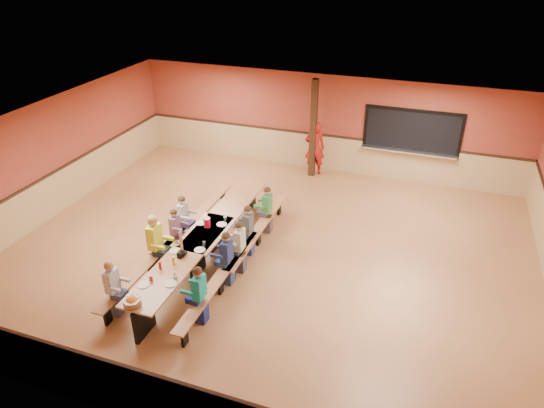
% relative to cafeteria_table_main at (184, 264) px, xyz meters
% --- Properties ---
extents(ground, '(12.00, 12.00, 0.00)m').
position_rel_cafeteria_table_main_xyz_m(ground, '(1.27, 1.77, -0.53)').
color(ground, '#975F39').
rests_on(ground, ground).
extents(room_envelope, '(12.04, 10.04, 3.02)m').
position_rel_cafeteria_table_main_xyz_m(room_envelope, '(1.27, 1.77, 0.16)').
color(room_envelope, '#973C2C').
rests_on(room_envelope, ground).
extents(kitchen_pass_through, '(2.78, 0.28, 1.38)m').
position_rel_cafeteria_table_main_xyz_m(kitchen_pass_through, '(3.87, 6.73, 0.96)').
color(kitchen_pass_through, black).
rests_on(kitchen_pass_through, ground).
extents(structural_post, '(0.18, 0.18, 3.00)m').
position_rel_cafeteria_table_main_xyz_m(structural_post, '(1.07, 6.17, 0.97)').
color(structural_post, black).
rests_on(structural_post, ground).
extents(cafeteria_table_main, '(1.91, 3.70, 0.74)m').
position_rel_cafeteria_table_main_xyz_m(cafeteria_table_main, '(0.00, 0.00, 0.00)').
color(cafeteria_table_main, '#A76B42').
rests_on(cafeteria_table_main, ground).
extents(cafeteria_table_second, '(1.91, 3.70, 0.74)m').
position_rel_cafeteria_table_main_xyz_m(cafeteria_table_second, '(0.08, 1.97, 0.00)').
color(cafeteria_table_second, '#A76B42').
rests_on(cafeteria_table_second, ground).
extents(seated_child_white_left, '(0.37, 0.31, 1.22)m').
position_rel_cafeteria_table_main_xyz_m(seated_child_white_left, '(-0.82, -1.25, 0.08)').
color(seated_child_white_left, silver).
rests_on(seated_child_white_left, ground).
extents(seated_adult_yellow, '(0.44, 0.36, 1.36)m').
position_rel_cafeteria_table_main_xyz_m(seated_adult_yellow, '(-0.82, 0.27, 0.16)').
color(seated_adult_yellow, '#F0F72F').
rests_on(seated_adult_yellow, ground).
extents(seated_child_grey_left, '(0.37, 0.30, 1.21)m').
position_rel_cafeteria_table_main_xyz_m(seated_child_grey_left, '(-0.82, 1.51, 0.08)').
color(seated_child_grey_left, '#B6B6B6').
rests_on(seated_child_grey_left, ground).
extents(seated_child_teal_right, '(0.38, 0.31, 1.24)m').
position_rel_cafeteria_table_main_xyz_m(seated_child_teal_right, '(0.83, -0.88, 0.09)').
color(seated_child_teal_right, teal).
rests_on(seated_child_teal_right, ground).
extents(seated_child_navy_right, '(0.38, 0.31, 1.24)m').
position_rel_cafeteria_table_main_xyz_m(seated_child_navy_right, '(0.83, 0.37, 0.09)').
color(seated_child_navy_right, navy).
rests_on(seated_child_navy_right, ground).
extents(seated_child_char_right, '(0.38, 0.31, 1.24)m').
position_rel_cafeteria_table_main_xyz_m(seated_child_char_right, '(0.83, 1.55, 0.09)').
color(seated_child_char_right, '#444A4D').
rests_on(seated_child_char_right, ground).
extents(seated_child_purple_sec, '(0.34, 0.28, 1.16)m').
position_rel_cafeteria_table_main_xyz_m(seated_child_purple_sec, '(-0.74, 0.99, 0.05)').
color(seated_child_purple_sec, '#815479').
rests_on(seated_child_purple_sec, ground).
extents(seated_child_green_sec, '(0.38, 0.31, 1.22)m').
position_rel_cafeteria_table_main_xyz_m(seated_child_green_sec, '(0.91, 2.59, 0.09)').
color(seated_child_green_sec, '#368141').
rests_on(seated_child_green_sec, ground).
extents(seated_child_tan_sec, '(0.38, 0.31, 1.23)m').
position_rel_cafeteria_table_main_xyz_m(seated_child_tan_sec, '(0.91, 0.86, 0.09)').
color(seated_child_tan_sec, beige).
rests_on(seated_child_tan_sec, ground).
extents(standing_woman, '(0.71, 0.57, 1.70)m').
position_rel_cafeteria_table_main_xyz_m(standing_woman, '(1.10, 6.32, 0.32)').
color(standing_woman, red).
rests_on(standing_woman, ground).
extents(punch_pitcher, '(0.16, 0.16, 0.22)m').
position_rel_cafeteria_table_main_xyz_m(punch_pitcher, '(-0.04, 1.21, 0.32)').
color(punch_pitcher, red).
rests_on(punch_pitcher, cafeteria_table_main).
extents(chip_bowl, '(0.32, 0.32, 0.15)m').
position_rel_cafeteria_table_main_xyz_m(chip_bowl, '(-0.11, -1.65, 0.29)').
color(chip_bowl, orange).
rests_on(chip_bowl, cafeteria_table_main).
extents(napkin_dispenser, '(0.10, 0.14, 0.13)m').
position_rel_cafeteria_table_main_xyz_m(napkin_dispenser, '(-0.02, -0.05, 0.28)').
color(napkin_dispenser, black).
rests_on(napkin_dispenser, cafeteria_table_main).
extents(condiment_mustard, '(0.06, 0.06, 0.17)m').
position_rel_cafeteria_table_main_xyz_m(condiment_mustard, '(-0.03, -0.31, 0.30)').
color(condiment_mustard, yellow).
rests_on(condiment_mustard, cafeteria_table_main).
extents(condiment_ketchup, '(0.06, 0.06, 0.17)m').
position_rel_cafeteria_table_main_xyz_m(condiment_ketchup, '(-0.20, -0.55, 0.30)').
color(condiment_ketchup, '#B2140F').
rests_on(condiment_ketchup, cafeteria_table_main).
extents(table_paddle, '(0.16, 0.16, 0.56)m').
position_rel_cafeteria_table_main_xyz_m(table_paddle, '(-0.03, 0.04, 0.35)').
color(table_paddle, black).
rests_on(table_paddle, cafeteria_table_main).
extents(place_settings, '(0.65, 3.30, 0.11)m').
position_rel_cafeteria_table_main_xyz_m(place_settings, '(0.00, 0.00, 0.27)').
color(place_settings, beige).
rests_on(place_settings, cafeteria_table_main).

